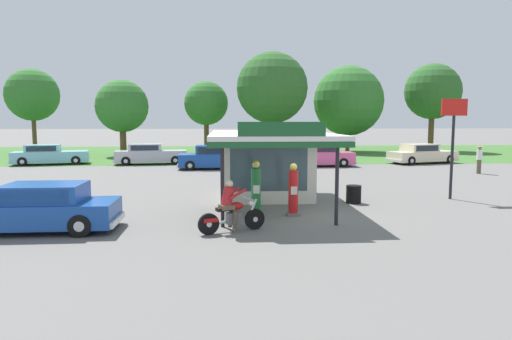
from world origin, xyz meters
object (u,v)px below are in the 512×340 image
(motorcycle_with_rider, at_px, (231,211))
(parked_car_back_row_centre, at_px, (150,155))
(featured_classic_sedan, at_px, (32,209))
(parked_car_back_row_far_right, at_px, (49,155))
(gas_pump_offside, at_px, (293,192))
(parked_car_second_row_spare, at_px, (214,158))
(parked_car_back_row_left, at_px, (317,156))
(bystander_admiring_sedan, at_px, (479,159))
(parked_car_back_row_centre_right, at_px, (422,154))
(roadside_pole_sign, at_px, (453,130))
(gas_pump_nearside, at_px, (256,191))
(spare_tire_stack, at_px, (354,194))

(motorcycle_with_rider, bearing_deg, parked_car_back_row_centre, 105.28)
(featured_classic_sedan, distance_m, parked_car_back_row_far_right, 22.27)
(gas_pump_offside, xyz_separation_m, motorcycle_with_rider, (-2.21, -2.25, -0.19))
(motorcycle_with_rider, distance_m, parked_car_second_row_spare, 17.65)
(featured_classic_sedan, bearing_deg, parked_car_back_row_left, 55.92)
(motorcycle_with_rider, distance_m, bystander_admiring_sedan, 20.83)
(parked_car_back_row_left, relative_size, parked_car_back_row_centre, 1.00)
(parked_car_back_row_centre_right, bearing_deg, motorcycle_with_rider, -126.06)
(motorcycle_with_rider, bearing_deg, bystander_admiring_sedan, 41.41)
(featured_classic_sedan, relative_size, parked_car_back_row_left, 0.97)
(parked_car_back_row_centre_right, xyz_separation_m, roadside_pole_sign, (-5.57, -15.44, 2.22))
(parked_car_second_row_spare, height_order, bystander_admiring_sedan, bystander_admiring_sedan)
(parked_car_back_row_left, bearing_deg, roadside_pole_sign, -77.93)
(gas_pump_nearside, bearing_deg, spare_tire_stack, 28.06)
(parked_car_back_row_centre_right, distance_m, parked_car_back_row_centre, 20.78)
(gas_pump_nearside, bearing_deg, bystander_admiring_sedan, 38.07)
(motorcycle_with_rider, distance_m, parked_car_back_row_centre, 22.06)
(gas_pump_offside, distance_m, roadside_pole_sign, 7.99)
(bystander_admiring_sedan, bearing_deg, spare_tire_stack, -138.65)
(gas_pump_nearside, relative_size, featured_classic_sedan, 0.36)
(featured_classic_sedan, distance_m, bystander_admiring_sedan, 25.35)
(parked_car_second_row_spare, bearing_deg, parked_car_back_row_left, 10.07)
(featured_classic_sedan, bearing_deg, gas_pump_offside, 11.59)
(spare_tire_stack, bearing_deg, parked_car_back_row_centre_right, 58.30)
(parked_car_back_row_centre_right, height_order, parked_car_back_row_centre, parked_car_back_row_centre)
(roadside_pole_sign, bearing_deg, motorcycle_with_rider, -151.46)
(motorcycle_with_rider, height_order, parked_car_back_row_far_right, motorcycle_with_rider)
(parked_car_back_row_left, bearing_deg, motorcycle_with_rider, -108.74)
(featured_classic_sedan, relative_size, parked_car_back_row_far_right, 0.94)
(parked_car_back_row_centre_right, relative_size, parked_car_second_row_spare, 1.12)
(parked_car_back_row_centre, relative_size, parked_car_second_row_spare, 1.09)
(featured_classic_sedan, xyz_separation_m, parked_car_back_row_far_right, (-7.32, 21.03, 0.03))
(gas_pump_nearside, xyz_separation_m, parked_car_back_row_left, (5.52, 16.68, -0.17))
(featured_classic_sedan, bearing_deg, parked_car_back_row_centre, 89.47)
(parked_car_back_row_left, distance_m, parked_car_back_row_far_right, 19.93)
(bystander_admiring_sedan, bearing_deg, gas_pump_offside, -139.31)
(parked_car_back_row_far_right, xyz_separation_m, spare_tire_stack, (18.33, -17.16, -0.34))
(parked_car_back_row_centre_right, distance_m, parked_car_second_row_spare, 16.12)
(featured_classic_sedan, height_order, parked_car_back_row_centre_right, parked_car_back_row_centre_right)
(motorcycle_with_rider, relative_size, spare_tire_stack, 2.80)
(gas_pump_nearside, xyz_separation_m, featured_classic_sedan, (-6.91, -1.69, -0.22))
(bystander_admiring_sedan, height_order, roadside_pole_sign, roadside_pole_sign)
(featured_classic_sedan, height_order, parked_car_back_row_far_right, parked_car_back_row_far_right)
(motorcycle_with_rider, height_order, parked_car_back_row_left, motorcycle_with_rider)
(bystander_admiring_sedan, bearing_deg, motorcycle_with_rider, -138.59)
(motorcycle_with_rider, xyz_separation_m, spare_tire_stack, (5.00, 4.43, -0.29))
(gas_pump_nearside, bearing_deg, parked_car_back_row_far_right, 126.34)
(gas_pump_offside, bearing_deg, bystander_admiring_sedan, 40.69)
(parked_car_back_row_centre, bearing_deg, bystander_admiring_sedan, -19.28)
(parked_car_back_row_centre_right, xyz_separation_m, spare_tire_stack, (-9.95, -16.10, -0.33))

